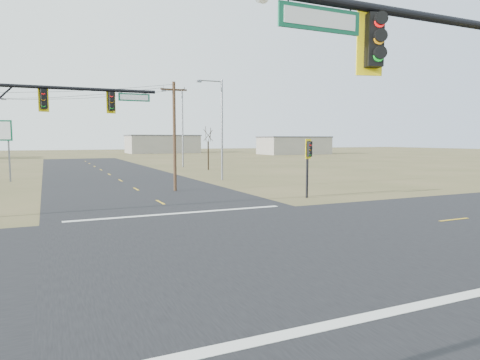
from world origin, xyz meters
name	(u,v)px	position (x,y,z in m)	size (l,w,h in m)	color
ground	(236,244)	(0.00, 0.00, 0.00)	(320.00, 320.00, 0.00)	brown
road_ew	(236,244)	(0.00, 0.00, 0.01)	(160.00, 14.00, 0.02)	black
road_ns	(236,244)	(0.00, 0.00, 0.01)	(14.00, 160.00, 0.02)	black
stop_bar_near	(370,316)	(0.00, -7.50, 0.03)	(12.00, 0.40, 0.01)	silver
stop_bar_far	(181,213)	(0.00, 7.50, 0.03)	(12.00, 0.40, 0.01)	silver
mast_arm_far	(42,115)	(-6.69, 10.56, 5.34)	(9.16, 0.57, 7.42)	black
pedestal_signal_ne	(309,154)	(9.81, 9.86, 3.02)	(0.65, 0.56, 4.09)	black
utility_pole_near	(174,134)	(2.57, 17.56, 4.43)	(2.07, 0.24, 8.45)	#4B3120
streetlight_a	(220,124)	(9.20, 24.65, 5.54)	(2.77, 0.42, 9.87)	slate
streetlight_b	(181,124)	(11.39, 45.28, 6.28)	(3.11, 0.31, 11.19)	slate
bare_tree_c	(208,134)	(12.95, 38.20, 4.75)	(3.27, 3.27, 6.05)	black
warehouse_mid	(162,144)	(25.00, 110.00, 2.50)	(20.00, 12.00, 5.00)	gray
warehouse_right	(294,146)	(55.00, 85.00, 2.25)	(18.00, 10.00, 4.50)	gray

